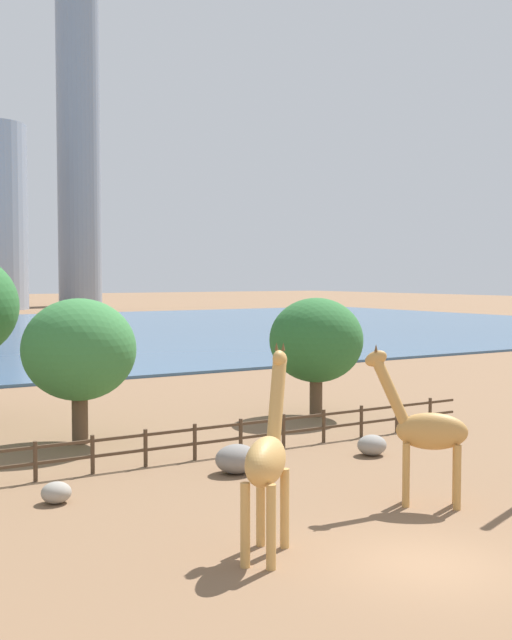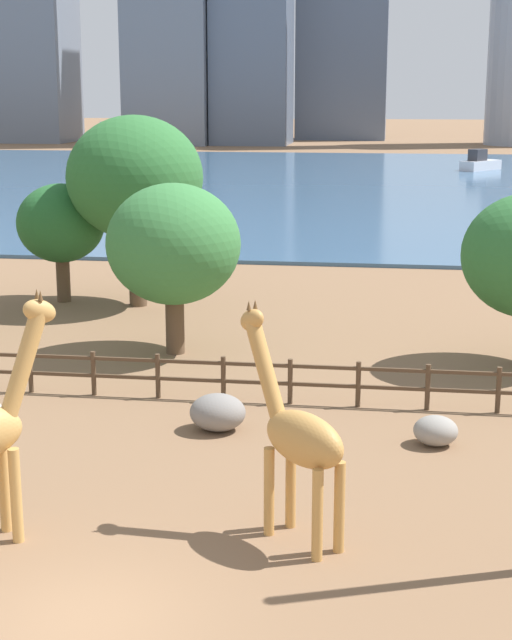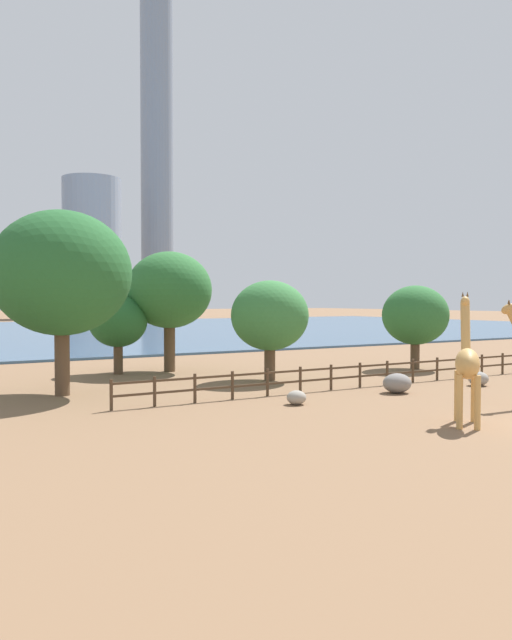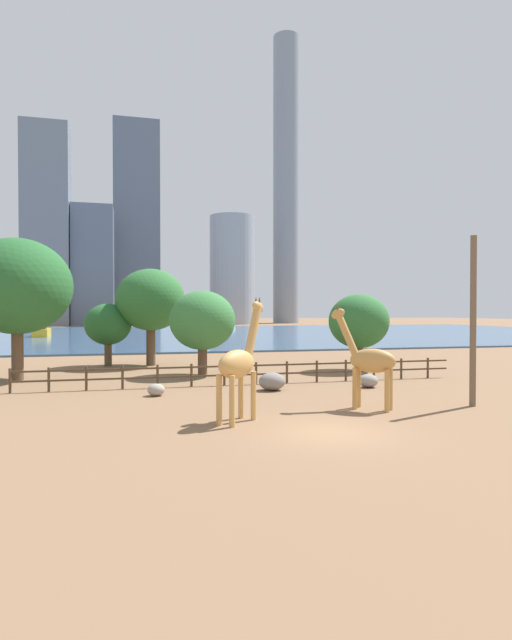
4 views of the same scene
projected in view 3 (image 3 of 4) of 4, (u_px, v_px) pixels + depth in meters
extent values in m
plane|color=brown|center=(51.00, 331.00, 90.63)|extent=(400.00, 400.00, 0.00)
cube|color=#3D6084|center=(56.00, 332.00, 88.05)|extent=(180.00, 86.00, 0.20)
cylinder|color=tan|center=(457.00, 396.00, 23.41)|extent=(0.31, 0.31, 1.92)
cylinder|color=tan|center=(474.00, 396.00, 23.25)|extent=(0.31, 0.31, 1.92)
cylinder|color=tan|center=(460.00, 402.00, 21.97)|extent=(0.31, 0.31, 1.92)
cylinder|color=tan|center=(478.00, 403.00, 21.82)|extent=(0.31, 0.31, 1.92)
ellipsoid|color=tan|center=(467.00, 364.00, 22.57)|extent=(2.11, 2.09, 1.11)
cylinder|color=tan|center=(465.00, 329.00, 23.67)|extent=(1.01, 1.00, 2.11)
ellipsoid|color=tan|center=(465.00, 303.00, 24.00)|extent=(0.81, 0.81, 0.66)
cone|color=brown|center=(463.00, 294.00, 24.01)|extent=(0.14, 0.14, 0.20)
cone|color=brown|center=(467.00, 294.00, 23.97)|extent=(0.14, 0.14, 0.20)
ellipsoid|color=#C18C47|center=(509.00, 309.00, 26.95)|extent=(0.78, 0.76, 0.65)
cone|color=brown|center=(509.00, 302.00, 26.86)|extent=(0.14, 0.14, 0.19)
cone|color=brown|center=(509.00, 302.00, 27.02)|extent=(0.14, 0.14, 0.19)
ellipsoid|color=gray|center=(478.00, 379.00, 33.15)|extent=(1.10, 1.00, 0.75)
ellipsoid|color=gray|center=(296.00, 398.00, 27.15)|extent=(0.88, 0.83, 0.62)
ellipsoid|color=gray|center=(397.00, 383.00, 30.56)|extent=(1.46, 1.29, 0.97)
cylinder|color=#4C3826|center=(111.00, 395.00, 25.66)|extent=(0.14, 0.14, 1.30)
cylinder|color=#4C3826|center=(155.00, 391.00, 26.63)|extent=(0.14, 0.14, 1.30)
cylinder|color=#4C3826|center=(195.00, 388.00, 27.61)|extent=(0.14, 0.14, 1.30)
cylinder|color=#4C3826|center=(232.00, 385.00, 28.59)|extent=(0.14, 0.14, 1.30)
cylinder|color=#4C3826|center=(267.00, 382.00, 29.57)|extent=(0.14, 0.14, 1.30)
cylinder|color=#4C3826|center=(300.00, 380.00, 30.55)|extent=(0.14, 0.14, 1.30)
cylinder|color=#4C3826|center=(331.00, 377.00, 31.52)|extent=(0.14, 0.14, 1.30)
cylinder|color=#4C3826|center=(360.00, 375.00, 32.50)|extent=(0.14, 0.14, 1.30)
cylinder|color=#4C3826|center=(387.00, 373.00, 33.48)|extent=(0.14, 0.14, 1.30)
cylinder|color=#4C3826|center=(413.00, 371.00, 34.46)|extent=(0.14, 0.14, 1.30)
cylinder|color=#4C3826|center=(437.00, 369.00, 35.44)|extent=(0.14, 0.14, 1.30)
cylinder|color=#4C3826|center=(460.00, 367.00, 36.42)|extent=(0.14, 0.14, 1.30)
cylinder|color=#4C3826|center=(482.00, 365.00, 37.39)|extent=(0.14, 0.14, 1.30)
cylinder|color=#4C3826|center=(503.00, 364.00, 38.37)|extent=(0.14, 0.14, 1.30)
cube|color=#4C3826|center=(356.00, 367.00, 32.33)|extent=(26.10, 0.08, 0.10)
cube|color=#4C3826|center=(356.00, 377.00, 32.35)|extent=(26.10, 0.08, 0.10)
cylinder|color=brown|center=(62.00, 362.00, 29.75)|extent=(0.70, 0.70, 3.20)
ellipsoid|color=#26602D|center=(61.00, 273.00, 29.61)|extent=(6.63, 6.63, 5.97)
cylinder|color=brown|center=(170.00, 348.00, 39.77)|extent=(0.71, 0.71, 3.04)
ellipsoid|color=#2D6B33|center=(169.00, 290.00, 39.65)|extent=(5.43, 5.43, 4.89)
cylinder|color=brown|center=(415.00, 355.00, 41.29)|extent=(0.60, 0.60, 1.83)
ellipsoid|color=#2D6B33|center=(415.00, 315.00, 41.20)|extent=(4.36, 4.36, 3.92)
cylinder|color=brown|center=(118.00, 359.00, 38.39)|extent=(0.57, 0.57, 1.84)
ellipsoid|color=#26602D|center=(118.00, 321.00, 38.32)|extent=(3.58, 3.58, 3.23)
cylinder|color=brown|center=(270.00, 363.00, 35.39)|extent=(0.63, 0.63, 1.92)
ellipsoid|color=#387A3D|center=(270.00, 315.00, 35.30)|extent=(4.42, 4.42, 3.98)
cube|color=silver|center=(114.00, 322.00, 109.05)|extent=(4.63, 5.11, 1.02)
cube|color=#333338|center=(113.00, 316.00, 108.39)|extent=(2.10, 2.19, 1.22)
cylinder|color=gray|center=(157.00, 137.00, 178.86)|extent=(9.33, 9.33, 102.81)
cylinder|color=#939EAD|center=(92.00, 248.00, 161.24)|extent=(14.98, 14.98, 35.94)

